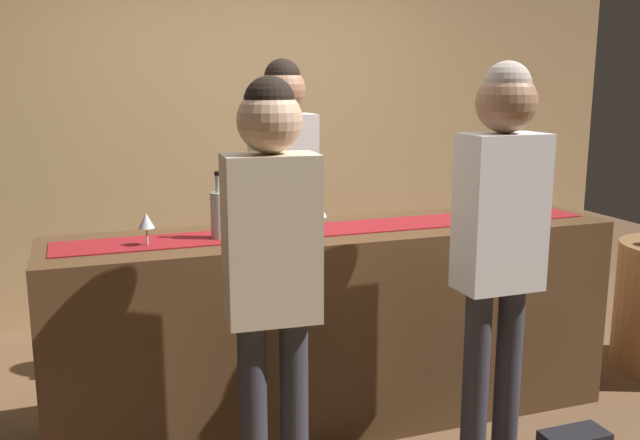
{
  "coord_description": "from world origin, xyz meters",
  "views": [
    {
      "loc": [
        -1.15,
        -2.99,
        1.66
      ],
      "look_at": [
        -0.09,
        0.0,
        1.01
      ],
      "focal_mm": 38.94,
      "sensor_mm": 36.0,
      "label": 1
    }
  ],
  "objects": [
    {
      "name": "wine_glass_far_end",
      "position": [
        -0.12,
        -0.07,
        1.07
      ],
      "size": [
        0.07,
        0.07,
        0.14
      ],
      "color": "silver",
      "rests_on": "bar_counter"
    },
    {
      "name": "wine_bottle_amber",
      "position": [
        0.91,
        -0.05,
        1.08
      ],
      "size": [
        0.07,
        0.07,
        0.3
      ],
      "color": "brown",
      "rests_on": "bar_counter"
    },
    {
      "name": "bartender",
      "position": [
        -0.1,
        0.58,
        1.1
      ],
      "size": [
        0.35,
        0.25,
        1.76
      ],
      "rotation": [
        0.0,
        0.0,
        3.18
      ],
      "color": "#26262B",
      "rests_on": "ground"
    },
    {
      "name": "customer_sipping",
      "position": [
        0.46,
        -0.63,
        1.07
      ],
      "size": [
        0.34,
        0.24,
        1.73
      ],
      "rotation": [
        0.0,
        0.0,
        0.01
      ],
      "color": "#33333D",
      "rests_on": "ground"
    },
    {
      "name": "wine_glass_mid_counter",
      "position": [
        -0.89,
        -0.05,
        1.07
      ],
      "size": [
        0.07,
        0.07,
        0.14
      ],
      "color": "silver",
      "rests_on": "bar_counter"
    },
    {
      "name": "wine_bottle_clear",
      "position": [
        -0.57,
        -0.02,
        1.08
      ],
      "size": [
        0.07,
        0.07,
        0.3
      ],
      "color": "#B2C6C1",
      "rests_on": "bar_counter"
    },
    {
      "name": "counter_runner_cloth",
      "position": [
        0.0,
        0.0,
        0.97
      ],
      "size": [
        2.57,
        0.28,
        0.01
      ],
      "primitive_type": "cube",
      "color": "maroon",
      "rests_on": "bar_counter"
    },
    {
      "name": "back_wall",
      "position": [
        0.0,
        1.9,
        1.45
      ],
      "size": [
        6.0,
        0.12,
        2.9
      ],
      "primitive_type": "cube",
      "color": "tan",
      "rests_on": "ground"
    },
    {
      "name": "bar_counter",
      "position": [
        0.0,
        0.0,
        0.48
      ],
      "size": [
        2.7,
        0.6,
        0.96
      ],
      "primitive_type": "cube",
      "color": "#543821",
      "rests_on": "ground"
    },
    {
      "name": "wine_glass_near_customer",
      "position": [
        1.08,
        -0.05,
        1.07
      ],
      "size": [
        0.07,
        0.07,
        0.14
      ],
      "color": "silver",
      "rests_on": "bar_counter"
    },
    {
      "name": "ground_plane",
      "position": [
        0.0,
        0.0,
        0.0
      ],
      "size": [
        10.0,
        10.0,
        0.0
      ],
      "primitive_type": "plane",
      "color": "brown"
    },
    {
      "name": "customer_browsing",
      "position": [
        -0.5,
        -0.62,
        1.03
      ],
      "size": [
        0.35,
        0.23,
        1.67
      ],
      "rotation": [
        0.0,
        0.0,
        -0.06
      ],
      "color": "#33333D",
      "rests_on": "ground"
    }
  ]
}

